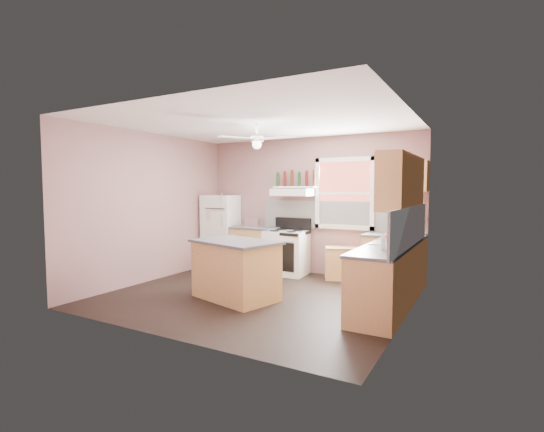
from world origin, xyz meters
The scene contains 32 objects.
floor centered at (0.00, 0.00, 0.00)m, with size 4.50×4.50×0.00m, color black.
ceiling centered at (0.00, 0.00, 2.70)m, with size 4.50×4.50×0.00m, color white.
wall_back centered at (0.00, 2.02, 1.35)m, with size 4.50×0.05×2.70m, color #8C6462.
wall_right centered at (2.27, 0.00, 1.35)m, with size 0.05×4.00×2.70m, color #8C6462.
wall_left centered at (-2.27, 0.00, 1.35)m, with size 0.05×4.00×2.70m, color #8C6462.
backsplash_back centered at (0.45, 1.99, 1.18)m, with size 2.90×0.03×0.55m, color white.
backsplash_right centered at (2.23, 0.30, 1.18)m, with size 0.03×2.60×0.55m, color white.
window_view centered at (0.75, 1.98, 1.60)m, with size 1.00×0.02×1.20m, color maroon.
window_frame centered at (0.75, 1.96, 1.60)m, with size 1.16×0.07×1.36m, color white.
refrigerator centered at (-1.90, 1.63, 0.77)m, with size 0.66×0.64×1.55m, color white.
base_cabinet_left centered at (-1.06, 1.70, 0.43)m, with size 0.90×0.60×0.86m, color tan.
counter_left centered at (-1.06, 1.70, 0.88)m, with size 0.92×0.62×0.04m, color #474749.
toaster centered at (-1.14, 1.68, 0.99)m, with size 0.28×0.16×0.18m, color silver.
stove centered at (-0.31, 1.63, 0.43)m, with size 0.79×0.64×0.86m, color white.
range_hood centered at (-0.23, 1.75, 1.62)m, with size 0.78×0.50×0.14m, color white.
bottle_shelf centered at (-0.23, 1.87, 1.72)m, with size 0.90×0.26×0.03m, color white.
cart centered at (0.79, 1.75, 0.30)m, with size 0.61×0.40×0.61m, color tan.
base_cabinet_corner centered at (1.75, 1.70, 0.43)m, with size 1.00×0.60×0.86m, color tan.
base_cabinet_right centered at (1.95, 0.30, 0.43)m, with size 0.60×2.20×0.86m, color tan.
counter_corner centered at (1.75, 1.70, 0.88)m, with size 1.02×0.62×0.04m, color #474749.
counter_right centered at (1.94, 0.30, 0.88)m, with size 0.62×2.22×0.04m, color #474749.
sink centered at (1.94, 0.50, 0.90)m, with size 0.55×0.45×0.03m, color silver.
faucet centered at (2.10, 0.50, 0.97)m, with size 0.03×0.03×0.14m, color silver.
upper_cabinet_right centered at (2.08, 0.50, 1.78)m, with size 0.33×1.80×0.76m, color tan.
upper_cabinet_corner centered at (1.95, 1.83, 1.90)m, with size 0.60×0.33×0.52m, color tan.
paper_towel centered at (2.07, 1.86, 1.25)m, with size 0.12×0.12×0.26m, color white.
island centered at (-0.21, -0.29, 0.43)m, with size 1.23×0.78×0.86m, color tan.
island_top centered at (-0.21, -0.29, 0.88)m, with size 1.30×0.85×0.04m, color #474749.
ceiling_fan_hub centered at (0.00, 0.00, 2.45)m, with size 0.20×0.20×0.08m, color white.
soap_bottle centered at (1.98, -0.11, 1.01)m, with size 0.09×0.09×0.22m, color silver.
red_caddy centered at (1.89, 0.65, 0.95)m, with size 0.18×0.12×0.10m, color #A7100E.
wine_bottles centered at (-0.22, 1.87, 1.88)m, with size 0.86×0.06×0.31m.
Camera 1 is at (3.16, -5.24, 1.69)m, focal length 26.00 mm.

